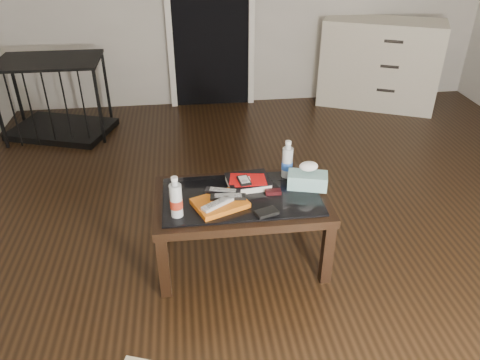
# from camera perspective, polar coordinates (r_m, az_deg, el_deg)

# --- Properties ---
(ground) EXTENTS (5.00, 5.00, 0.00)m
(ground) POSITION_cam_1_polar(r_m,az_deg,el_deg) (3.18, 7.28, -6.69)
(ground) COLOR black
(ground) RESTS_ON ground
(doorway) EXTENTS (0.90, 0.08, 2.07)m
(doorway) POSITION_cam_1_polar(r_m,az_deg,el_deg) (4.99, -3.69, 20.35)
(doorway) COLOR black
(doorway) RESTS_ON ground
(coffee_table) EXTENTS (1.00, 0.60, 0.46)m
(coffee_table) POSITION_cam_1_polar(r_m,az_deg,el_deg) (2.73, 0.15, -3.05)
(coffee_table) COLOR black
(coffee_table) RESTS_ON ground
(dresser) EXTENTS (1.30, 0.95, 0.90)m
(dresser) POSITION_cam_1_polar(r_m,az_deg,el_deg) (5.31, 16.60, 13.44)
(dresser) COLOR beige
(dresser) RESTS_ON ground
(pet_crate) EXTENTS (1.04, 0.86, 0.71)m
(pet_crate) POSITION_cam_1_polar(r_m,az_deg,el_deg) (4.78, -21.25, 7.98)
(pet_crate) COLOR black
(pet_crate) RESTS_ON ground
(magazines) EXTENTS (0.34, 0.30, 0.03)m
(magazines) POSITION_cam_1_polar(r_m,az_deg,el_deg) (2.61, -2.46, -2.84)
(magazines) COLOR #C65E12
(magazines) RESTS_ON coffee_table
(remote_silver) EXTENTS (0.19, 0.15, 0.02)m
(remote_silver) POSITION_cam_1_polar(r_m,az_deg,el_deg) (2.56, -2.68, -2.84)
(remote_silver) COLOR #B3B4B8
(remote_silver) RESTS_ON magazines
(remote_black_front) EXTENTS (0.20, 0.07, 0.02)m
(remote_black_front) POSITION_cam_1_polar(r_m,az_deg,el_deg) (2.61, -1.46, -2.04)
(remote_black_front) COLOR black
(remote_black_front) RESTS_ON magazines
(remote_black_back) EXTENTS (0.21, 0.11, 0.02)m
(remote_black_back) POSITION_cam_1_polar(r_m,az_deg,el_deg) (2.66, -2.11, -1.36)
(remote_black_back) COLOR black
(remote_black_back) RESTS_ON magazines
(textbook) EXTENTS (0.27, 0.23, 0.05)m
(textbook) POSITION_cam_1_polar(r_m,az_deg,el_deg) (2.78, 1.00, -0.23)
(textbook) COLOR black
(textbook) RESTS_ON coffee_table
(dvd_mailers) EXTENTS (0.21, 0.16, 0.01)m
(dvd_mailers) POSITION_cam_1_polar(r_m,az_deg,el_deg) (2.76, 0.72, 0.13)
(dvd_mailers) COLOR red
(dvd_mailers) RESTS_ON textbook
(ipod) EXTENTS (0.08, 0.11, 0.02)m
(ipod) POSITION_cam_1_polar(r_m,az_deg,el_deg) (2.73, 0.49, -0.04)
(ipod) COLOR black
(ipod) RESTS_ON dvd_mailers
(flip_phone) EXTENTS (0.09, 0.05, 0.02)m
(flip_phone) POSITION_cam_1_polar(r_m,az_deg,el_deg) (2.72, 4.07, -1.45)
(flip_phone) COLOR black
(flip_phone) RESTS_ON coffee_table
(wallet) EXTENTS (0.14, 0.11, 0.02)m
(wallet) POSITION_cam_1_polar(r_m,az_deg,el_deg) (2.54, 3.25, -3.96)
(wallet) COLOR black
(wallet) RESTS_ON coffee_table
(water_bottle_left) EXTENTS (0.08, 0.08, 0.24)m
(water_bottle_left) POSITION_cam_1_polar(r_m,az_deg,el_deg) (2.49, -7.83, -2.03)
(water_bottle_left) COLOR silver
(water_bottle_left) RESTS_ON coffee_table
(water_bottle_right) EXTENTS (0.07, 0.07, 0.24)m
(water_bottle_right) POSITION_cam_1_polar(r_m,az_deg,el_deg) (2.85, 5.80, 2.58)
(water_bottle_right) COLOR silver
(water_bottle_right) RESTS_ON coffee_table
(tissue_box) EXTENTS (0.25, 0.18, 0.09)m
(tissue_box) POSITION_cam_1_polar(r_m,az_deg,el_deg) (2.79, 8.22, -0.04)
(tissue_box) COLOR teal
(tissue_box) RESTS_ON coffee_table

